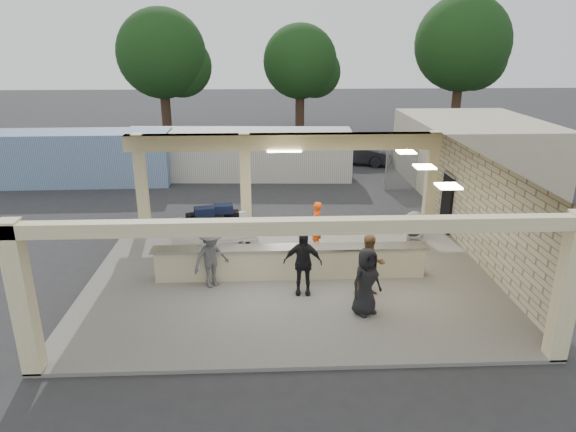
{
  "coord_description": "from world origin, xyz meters",
  "views": [
    {
      "loc": [
        -0.69,
        -14.51,
        6.95
      ],
      "look_at": [
        -0.02,
        1.0,
        1.52
      ],
      "focal_mm": 32.0,
      "sensor_mm": 36.0,
      "label": 1
    }
  ],
  "objects_px": {
    "passenger_d": "(366,282)",
    "container_white": "(239,154)",
    "drum_fan": "(414,225)",
    "car_white_b": "(471,152)",
    "passenger_c": "(211,258)",
    "car_white_a": "(454,156)",
    "baggage_handler": "(316,225)",
    "car_dark": "(358,153)",
    "container_blue": "(68,158)",
    "luggage_cart": "(209,228)",
    "baggage_counter": "(291,262)",
    "passenger_b": "(303,263)",
    "passenger_a": "(370,266)"
  },
  "relations": [
    {
      "from": "passenger_b",
      "to": "passenger_c",
      "type": "xyz_separation_m",
      "value": [
        -2.58,
        0.55,
        -0.04
      ]
    },
    {
      "from": "baggage_counter",
      "to": "container_blue",
      "type": "xyz_separation_m",
      "value": [
        -10.48,
        11.32,
        0.71
      ]
    },
    {
      "from": "passenger_c",
      "to": "container_blue",
      "type": "xyz_separation_m",
      "value": [
        -8.19,
        11.82,
        0.31
      ]
    },
    {
      "from": "baggage_handler",
      "to": "passenger_d",
      "type": "xyz_separation_m",
      "value": [
        0.87,
        -4.46,
        0.08
      ]
    },
    {
      "from": "drum_fan",
      "to": "passenger_c",
      "type": "height_order",
      "value": "passenger_c"
    },
    {
      "from": "baggage_handler",
      "to": "baggage_counter",
      "type": "bearing_deg",
      "value": 0.48
    },
    {
      "from": "car_white_b",
      "to": "car_white_a",
      "type": "bearing_deg",
      "value": 113.34
    },
    {
      "from": "passenger_c",
      "to": "passenger_b",
      "type": "bearing_deg",
      "value": -48.49
    },
    {
      "from": "car_dark",
      "to": "container_blue",
      "type": "xyz_separation_m",
      "value": [
        -15.07,
        -3.55,
        0.64
      ]
    },
    {
      "from": "drum_fan",
      "to": "car_white_b",
      "type": "distance_m",
      "value": 13.05
    },
    {
      "from": "baggage_counter",
      "to": "passenger_c",
      "type": "height_order",
      "value": "passenger_c"
    },
    {
      "from": "passenger_b",
      "to": "luggage_cart",
      "type": "bearing_deg",
      "value": 137.74
    },
    {
      "from": "drum_fan",
      "to": "baggage_handler",
      "type": "xyz_separation_m",
      "value": [
        -3.58,
        -0.65,
        0.29
      ]
    },
    {
      "from": "passenger_d",
      "to": "container_blue",
      "type": "height_order",
      "value": "container_blue"
    },
    {
      "from": "car_white_b",
      "to": "car_dark",
      "type": "height_order",
      "value": "car_white_b"
    },
    {
      "from": "passenger_c",
      "to": "container_white",
      "type": "bearing_deg",
      "value": 52.63
    },
    {
      "from": "passenger_c",
      "to": "car_white_a",
      "type": "distance_m",
      "value": 18.2
    },
    {
      "from": "baggage_handler",
      "to": "container_blue",
      "type": "height_order",
      "value": "container_blue"
    },
    {
      "from": "passenger_a",
      "to": "baggage_counter",
      "type": "bearing_deg",
      "value": 139.19
    },
    {
      "from": "baggage_counter",
      "to": "drum_fan",
      "type": "relative_size",
      "value": 8.24
    },
    {
      "from": "baggage_counter",
      "to": "car_white_a",
      "type": "relative_size",
      "value": 1.5
    },
    {
      "from": "drum_fan",
      "to": "car_white_b",
      "type": "bearing_deg",
      "value": 98.95
    },
    {
      "from": "passenger_c",
      "to": "car_white_b",
      "type": "relative_size",
      "value": 0.37
    },
    {
      "from": "drum_fan",
      "to": "passenger_c",
      "type": "distance_m",
      "value": 7.64
    },
    {
      "from": "passenger_d",
      "to": "car_white_b",
      "type": "distance_m",
      "value": 18.82
    },
    {
      "from": "baggage_handler",
      "to": "car_dark",
      "type": "height_order",
      "value": "baggage_handler"
    },
    {
      "from": "luggage_cart",
      "to": "car_white_b",
      "type": "relative_size",
      "value": 0.64
    },
    {
      "from": "passenger_c",
      "to": "container_white",
      "type": "distance_m",
      "value": 12.57
    },
    {
      "from": "passenger_d",
      "to": "car_dark",
      "type": "height_order",
      "value": "passenger_d"
    },
    {
      "from": "car_white_b",
      "to": "baggage_handler",
      "type": "bearing_deg",
      "value": 125.51
    },
    {
      "from": "passenger_d",
      "to": "container_blue",
      "type": "xyz_separation_m",
      "value": [
        -12.32,
        13.54,
        0.3
      ]
    },
    {
      "from": "passenger_d",
      "to": "container_white",
      "type": "relative_size",
      "value": 0.16
    },
    {
      "from": "drum_fan",
      "to": "container_white",
      "type": "xyz_separation_m",
      "value": [
        -6.65,
        9.18,
        0.62
      ]
    },
    {
      "from": "passenger_a",
      "to": "container_blue",
      "type": "relative_size",
      "value": 0.18
    },
    {
      "from": "baggage_counter",
      "to": "baggage_handler",
      "type": "xyz_separation_m",
      "value": [
        0.96,
        2.24,
        0.34
      ]
    },
    {
      "from": "baggage_handler",
      "to": "container_blue",
      "type": "relative_size",
      "value": 0.16
    },
    {
      "from": "baggage_handler",
      "to": "passenger_b",
      "type": "xyz_separation_m",
      "value": [
        -0.68,
        -3.29,
        0.1
      ]
    },
    {
      "from": "passenger_c",
      "to": "passenger_d",
      "type": "xyz_separation_m",
      "value": [
        4.13,
        -1.72,
        0.02
      ]
    },
    {
      "from": "car_white_a",
      "to": "car_dark",
      "type": "distance_m",
      "value": 5.33
    },
    {
      "from": "drum_fan",
      "to": "passenger_a",
      "type": "xyz_separation_m",
      "value": [
        -2.41,
        -4.11,
        0.35
      ]
    },
    {
      "from": "drum_fan",
      "to": "passenger_c",
      "type": "xyz_separation_m",
      "value": [
        -6.84,
        -3.39,
        0.36
      ]
    },
    {
      "from": "car_white_a",
      "to": "container_blue",
      "type": "height_order",
      "value": "container_blue"
    },
    {
      "from": "baggage_counter",
      "to": "passenger_b",
      "type": "bearing_deg",
      "value": -74.99
    },
    {
      "from": "passenger_d",
      "to": "drum_fan",
      "type": "bearing_deg",
      "value": 32.31
    },
    {
      "from": "passenger_c",
      "to": "passenger_d",
      "type": "relative_size",
      "value": 0.98
    },
    {
      "from": "luggage_cart",
      "to": "passenger_d",
      "type": "distance_m",
      "value": 6.15
    },
    {
      "from": "passenger_d",
      "to": "car_white_a",
      "type": "xyz_separation_m",
      "value": [
        7.82,
        15.44,
        -0.23
      ]
    },
    {
      "from": "drum_fan",
      "to": "passenger_d",
      "type": "bearing_deg",
      "value": -79.51
    },
    {
      "from": "car_dark",
      "to": "container_white",
      "type": "bearing_deg",
      "value": 133.4
    },
    {
      "from": "passenger_d",
      "to": "car_white_a",
      "type": "bearing_deg",
      "value": 33.38
    }
  ]
}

